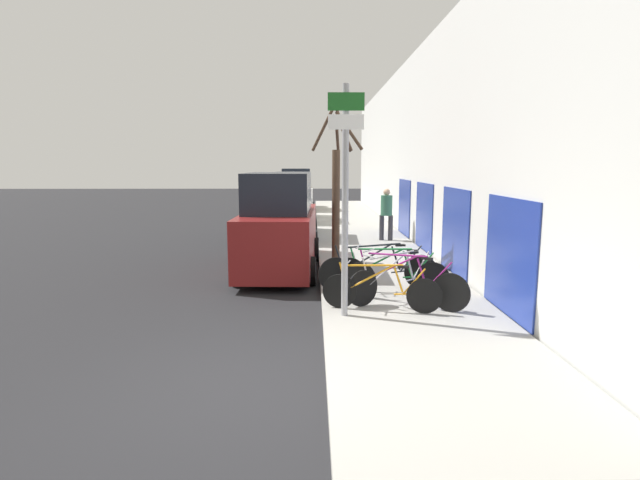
% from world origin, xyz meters
% --- Properties ---
extents(ground_plane, '(80.00, 80.00, 0.00)m').
position_xyz_m(ground_plane, '(0.00, 11.20, 0.00)').
color(ground_plane, black).
extents(sidewalk_curb, '(3.20, 32.00, 0.15)m').
position_xyz_m(sidewalk_curb, '(2.60, 14.00, 0.07)').
color(sidewalk_curb, '#9E9B93').
rests_on(sidewalk_curb, ground).
extents(building_facade, '(0.23, 32.00, 6.50)m').
position_xyz_m(building_facade, '(4.35, 13.92, 3.22)').
color(building_facade, silver).
rests_on(building_facade, ground).
extents(signpost, '(0.60, 0.13, 3.90)m').
position_xyz_m(signpost, '(1.38, 2.60, 2.27)').
color(signpost, '#939399').
rests_on(signpost, sidewalk_curb).
extents(bicycle_0, '(2.09, 0.63, 0.87)m').
position_xyz_m(bicycle_0, '(2.05, 2.88, 0.52)').
color(bicycle_0, black).
rests_on(bicycle_0, sidewalk_curb).
extents(bicycle_1, '(2.11, 1.45, 0.97)m').
position_xyz_m(bicycle_1, '(2.52, 3.29, 0.56)').
color(bicycle_1, black).
rests_on(bicycle_1, sidewalk_curb).
extents(bicycle_2, '(2.01, 1.27, 0.94)m').
position_xyz_m(bicycle_2, '(2.45, 3.60, 0.55)').
color(bicycle_2, black).
rests_on(bicycle_2, sidewalk_curb).
extents(bicycle_3, '(2.27, 0.77, 0.95)m').
position_xyz_m(bicycle_3, '(2.41, 4.11, 0.55)').
color(bicycle_3, black).
rests_on(bicycle_3, sidewalk_curb).
extents(bicycle_4, '(2.53, 0.52, 0.99)m').
position_xyz_m(bicycle_4, '(2.20, 4.38, 0.57)').
color(bicycle_4, black).
rests_on(bicycle_4, sidewalk_curb).
extents(parked_car_0, '(2.05, 4.85, 2.54)m').
position_xyz_m(parked_car_0, '(-0.03, 6.88, 1.15)').
color(parked_car_0, maroon).
rests_on(parked_car_0, ground).
extents(parked_car_1, '(2.12, 4.63, 2.40)m').
position_xyz_m(parked_car_1, '(-0.18, 12.29, 1.07)').
color(parked_car_1, '#51565B').
rests_on(parked_car_1, ground).
extents(parked_car_2, '(2.08, 4.57, 2.40)m').
position_xyz_m(parked_car_2, '(-0.13, 17.80, 1.09)').
color(parked_car_2, silver).
rests_on(parked_car_2, ground).
extents(parked_car_3, '(2.13, 4.55, 2.50)m').
position_xyz_m(parked_car_3, '(-0.19, 23.60, 1.13)').
color(parked_car_3, gray).
rests_on(parked_car_3, ground).
extents(pedestrian_near, '(0.46, 0.40, 1.78)m').
position_xyz_m(pedestrian_near, '(3.35, 11.26, 1.18)').
color(pedestrian_near, '#333338').
rests_on(pedestrian_near, sidewalk_curb).
extents(street_tree, '(1.33, 1.41, 4.20)m').
position_xyz_m(street_tree, '(1.45, 7.19, 2.13)').
color(street_tree, '#4C3828').
rests_on(street_tree, sidewalk_curb).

